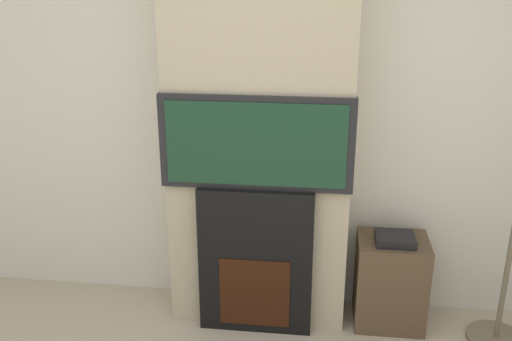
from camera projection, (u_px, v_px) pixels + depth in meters
wall_back at (264, 92)px, 3.34m from camera, size 6.00×0.06×2.70m
chimney_breast at (260, 100)px, 3.15m from camera, size 1.03×0.34×2.70m
fireplace at (256, 260)px, 3.30m from camera, size 0.66×0.15×0.89m
television at (256, 143)px, 3.06m from camera, size 1.06×0.07×0.52m
media_stand at (390, 280)px, 3.40m from camera, size 0.41×0.34×0.60m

